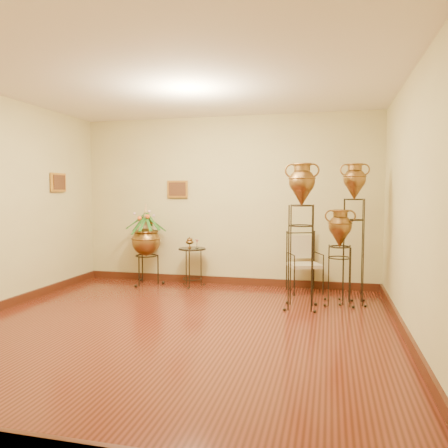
% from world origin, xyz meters
% --- Properties ---
extents(ground, '(5.00, 5.00, 0.00)m').
position_xyz_m(ground, '(0.00, 0.00, 0.00)').
color(ground, maroon).
rests_on(ground, ground).
extents(room_shell, '(5.02, 5.02, 2.81)m').
position_xyz_m(room_shell, '(-0.01, 0.01, 1.73)').
color(room_shell, '#D0C986').
rests_on(room_shell, ground).
extents(amphora_tall, '(0.50, 0.50, 1.96)m').
position_xyz_m(amphora_tall, '(2.01, 1.62, 1.00)').
color(amphora_tall, black).
rests_on(amphora_tall, ground).
extents(amphora_mid, '(0.52, 0.52, 1.95)m').
position_xyz_m(amphora_mid, '(1.32, 1.19, 0.98)').
color(amphora_mid, black).
rests_on(amphora_mid, ground).
extents(amphora_short, '(0.53, 0.53, 1.33)m').
position_xyz_m(amphora_short, '(1.82, 1.54, 0.66)').
color(amphora_short, black).
rests_on(amphora_short, ground).
extents(planter_urn, '(0.78, 0.78, 1.41)m').
position_xyz_m(planter_urn, '(-1.30, 2.15, 0.79)').
color(planter_urn, black).
rests_on(planter_urn, ground).
extents(armchair, '(0.66, 0.64, 0.92)m').
position_xyz_m(armchair, '(1.32, 2.15, 0.46)').
color(armchair, black).
rests_on(armchair, ground).
extents(side_table, '(0.53, 0.53, 0.80)m').
position_xyz_m(side_table, '(-0.49, 2.15, 0.33)').
color(side_table, black).
rests_on(side_table, ground).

